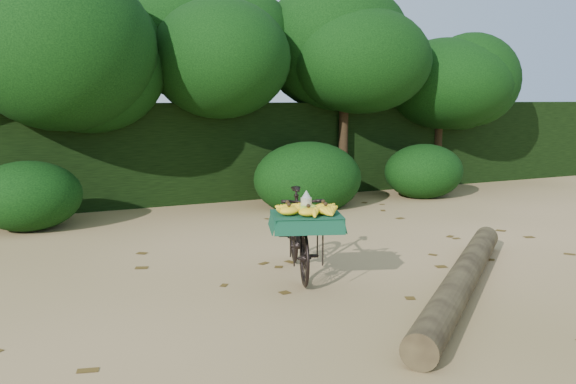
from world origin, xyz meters
name	(u,v)px	position (x,y,z in m)	size (l,w,h in m)	color
ground	(369,285)	(0.00, 0.00, 0.00)	(80.00, 80.00, 0.00)	tan
vendor_bicycle	(299,231)	(-0.49, 0.63, 0.48)	(1.07, 1.73, 0.93)	black
fallen_log	(463,278)	(0.69, -0.59, 0.14)	(0.28, 0.28, 3.89)	brown
hedge_backdrop	(191,150)	(0.00, 6.30, 0.90)	(26.00, 1.80, 1.80)	black
tree_row	(166,92)	(-0.65, 5.50, 2.00)	(14.50, 2.00, 4.00)	black
bush_clumps	(255,185)	(0.50, 4.30, 0.45)	(8.80, 1.70, 0.90)	black
leaf_litter	(337,268)	(0.00, 0.65, 0.01)	(7.00, 7.30, 0.01)	#533D16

